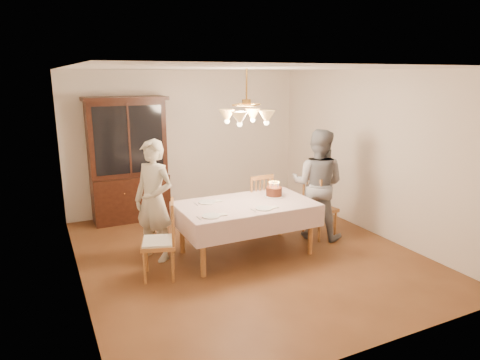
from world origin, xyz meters
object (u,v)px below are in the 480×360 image
elderly_woman (154,201)px  chair_far_side (256,207)px  dining_table (246,208)px  birthday_cake (274,192)px  china_hutch (129,162)px

elderly_woman → chair_far_side: bearing=62.5°
dining_table → birthday_cake: (0.53, 0.13, 0.14)m
dining_table → chair_far_side: 0.88m
dining_table → china_hutch: china_hutch is taller
chair_far_side → birthday_cake: bearing=-88.8°
chair_far_side → elderly_woman: elderly_woman is taller
dining_table → china_hutch: 2.56m
chair_far_side → china_hutch: bearing=136.6°
birthday_cake → dining_table: bearing=-166.4°
chair_far_side → birthday_cake: size_ratio=3.33×
dining_table → chair_far_side: (0.51, 0.67, -0.24)m
chair_far_side → dining_table: bearing=-127.5°
birthday_cake → chair_far_side: bearing=91.2°
dining_table → china_hutch: size_ratio=0.88×
elderly_woman → dining_table: bearing=35.2°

